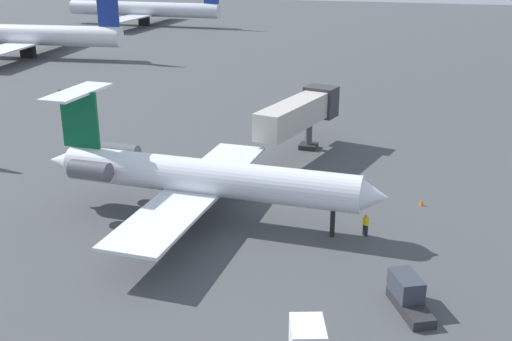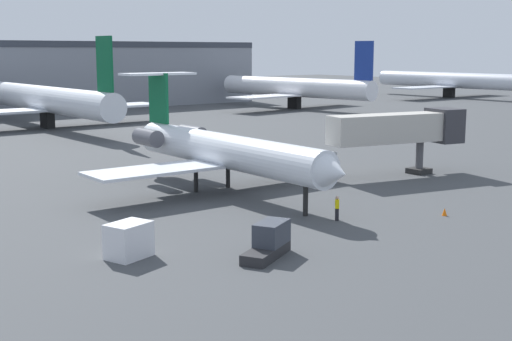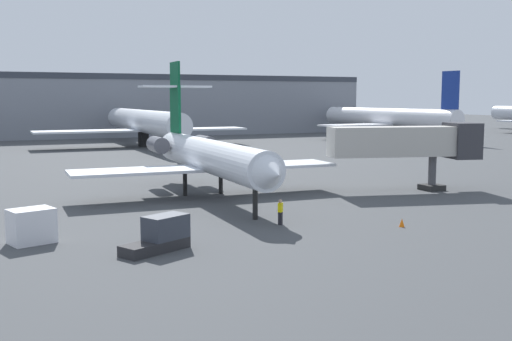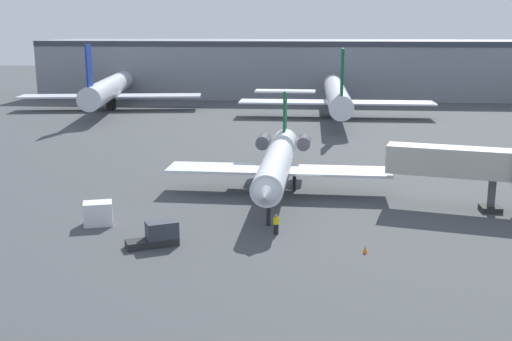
{
  "view_description": "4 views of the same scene",
  "coord_description": "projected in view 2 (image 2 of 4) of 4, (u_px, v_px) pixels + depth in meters",
  "views": [
    {
      "loc": [
        -44.18,
        -15.5,
        20.0
      ],
      "look_at": [
        -0.22,
        -2.85,
        3.32
      ],
      "focal_mm": 43.36,
      "sensor_mm": 36.0,
      "label": 1
    },
    {
      "loc": [
        -35.92,
        -44.39,
        11.44
      ],
      "look_at": [
        -2.24,
        -2.6,
        2.17
      ],
      "focal_mm": 48.83,
      "sensor_mm": 36.0,
      "label": 2
    },
    {
      "loc": [
        -20.19,
        -47.44,
        8.28
      ],
      "look_at": [
        -0.76,
        -3.78,
        2.62
      ],
      "focal_mm": 43.22,
      "sensor_mm": 36.0,
      "label": 3
    },
    {
      "loc": [
        -0.08,
        -60.19,
        16.58
      ],
      "look_at": [
        -5.42,
        1.52,
        2.19
      ],
      "focal_mm": 43.79,
      "sensor_mm": 36.0,
      "label": 4
    }
  ],
  "objects": [
    {
      "name": "baggage_tug_lead",
      "position": [
        269.0,
        241.0,
        39.14
      ],
      "size": [
        4.2,
        3.05,
        1.9
      ],
      "color": "#262628",
      "rests_on": "ground_plane"
    },
    {
      "name": "parked_airliner_east_end",
      "position": [
        450.0,
        81.0,
        170.35
      ],
      "size": [
        35.72,
        42.48,
        13.12
      ],
      "color": "silver",
      "rests_on": "ground_plane"
    },
    {
      "name": "ground_crew_marshaller",
      "position": [
        337.0,
        208.0,
        47.35
      ],
      "size": [
        0.46,
        0.47,
        1.69
      ],
      "color": "black",
      "rests_on": "ground_plane"
    },
    {
      "name": "parked_airliner_centre",
      "position": [
        47.0,
        100.0,
        103.01
      ],
      "size": [
        35.76,
        42.57,
        13.25
      ],
      "color": "silver",
      "rests_on": "ground_plane"
    },
    {
      "name": "cargo_container_uld",
      "position": [
        129.0,
        240.0,
        38.8
      ],
      "size": [
        2.79,
        2.37,
        1.99
      ],
      "color": "silver",
      "rests_on": "ground_plane"
    },
    {
      "name": "parked_airliner_east_mid",
      "position": [
        295.0,
        88.0,
        137.44
      ],
      "size": [
        31.89,
        37.61,
        13.13
      ],
      "color": "white",
      "rests_on": "ground_plane"
    },
    {
      "name": "traffic_cone_near",
      "position": [
        445.0,
        212.0,
        48.79
      ],
      "size": [
        0.36,
        0.36,
        0.55
      ],
      "color": "orange",
      "rests_on": "ground_plane"
    },
    {
      "name": "regional_jet",
      "position": [
        220.0,
        149.0,
        56.42
      ],
      "size": [
        22.56,
        27.53,
        9.45
      ],
      "color": "silver",
      "rests_on": "ground_plane"
    },
    {
      "name": "jet_bridge",
      "position": [
        405.0,
        129.0,
        64.12
      ],
      "size": [
        13.8,
        6.04,
        6.04
      ],
      "color": "#B7B2A8",
      "rests_on": "ground_plane"
    },
    {
      "name": "ground_plane",
      "position": [
        257.0,
        190.0,
        58.22
      ],
      "size": [
        400.0,
        400.0,
        0.1
      ],
      "primitive_type": "cube",
      "color": "#424447"
    }
  ]
}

